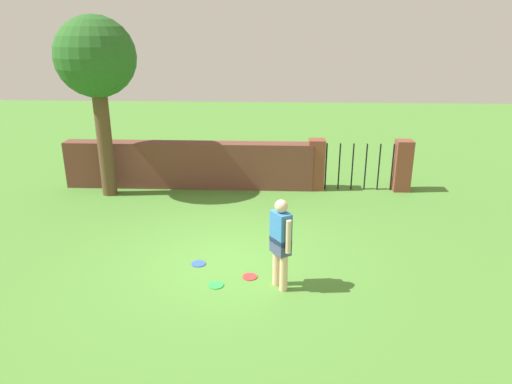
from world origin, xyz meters
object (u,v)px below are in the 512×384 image
frisbee_green (216,285)px  frisbee_red (250,277)px  tree (96,61)px  person (281,240)px  frisbee_blue (199,264)px

frisbee_green → frisbee_red: size_ratio=1.00×
tree → person: tree is taller
tree → frisbee_blue: 5.99m
frisbee_green → tree: bearing=126.8°
tree → person: (4.57, -4.61, -2.57)m
frisbee_red → frisbee_blue: bearing=156.0°
frisbee_green → frisbee_blue: bearing=119.2°
person → frisbee_red: bearing=-153.3°
frisbee_blue → frisbee_green: size_ratio=1.00×
frisbee_blue → frisbee_green: same height
tree → person: bearing=-45.2°
tree → frisbee_red: size_ratio=16.92×
frisbee_blue → frisbee_green: (0.43, -0.77, 0.00)m
tree → frisbee_green: (3.45, -4.61, -3.45)m
frisbee_green → frisbee_red: (0.58, 0.32, 0.00)m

